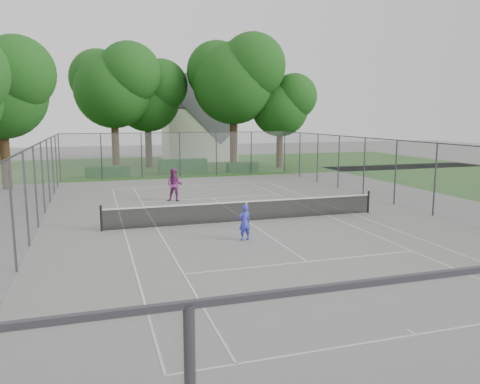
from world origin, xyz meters
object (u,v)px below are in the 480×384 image
object	(u,v)px
tennis_net	(247,210)
house	(199,126)
woman_player	(175,185)
girl_player	(245,222)

from	to	relation	value
tennis_net	house	distance (m)	31.25
tennis_net	woman_player	world-z (taller)	woman_player
house	girl_player	world-z (taller)	house
house	girl_player	xyz separation A→B (m)	(-5.68, -33.89, -2.99)
house	woman_player	size ratio (longest dim) A/B	4.93
tennis_net	woman_player	distance (m)	6.53
girl_player	woman_player	xyz separation A→B (m)	(-1.17, 9.24, 0.23)
tennis_net	girl_player	distance (m)	3.33
tennis_net	house	xyz separation A→B (m)	(4.57, 30.76, 3.18)
house	woman_player	xyz separation A→B (m)	(-6.85, -24.66, -2.76)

